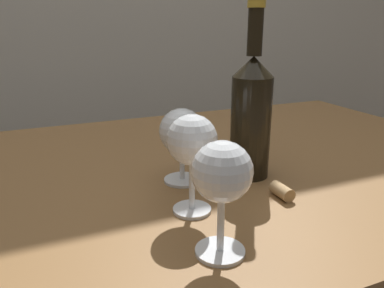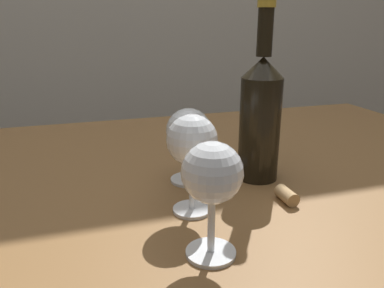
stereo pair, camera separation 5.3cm
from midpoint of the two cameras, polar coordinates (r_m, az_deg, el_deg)
name	(u,v)px [view 1 (the left image)]	position (r m, az deg, el deg)	size (l,w,h in m)	color
dining_table	(161,207)	(0.77, -6.77, -9.44)	(1.48, 0.82, 0.70)	brown
wine_glass_port	(222,176)	(0.43, 1.05, -4.94)	(0.07, 0.07, 0.14)	white
wine_glass_merlot	(192,143)	(0.53, -2.86, 0.06)	(0.07, 0.07, 0.15)	white
wine_glass_pinot	(182,134)	(0.65, -3.92, 1.56)	(0.08, 0.08, 0.13)	white
wine_bottle	(251,114)	(0.67, 6.70, 4.52)	(0.07, 0.07, 0.31)	black
cork	(282,191)	(0.62, 11.08, -7.09)	(0.02, 0.02, 0.04)	tan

